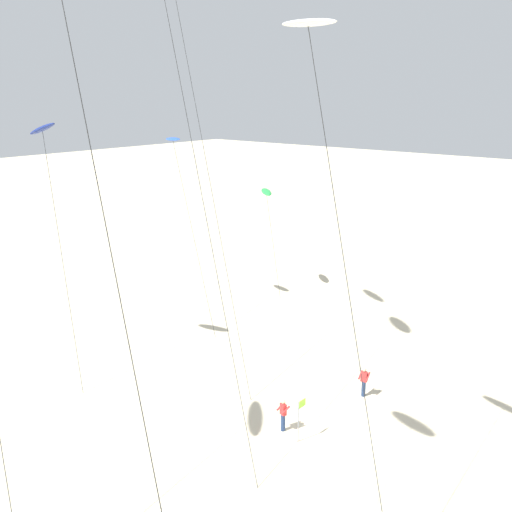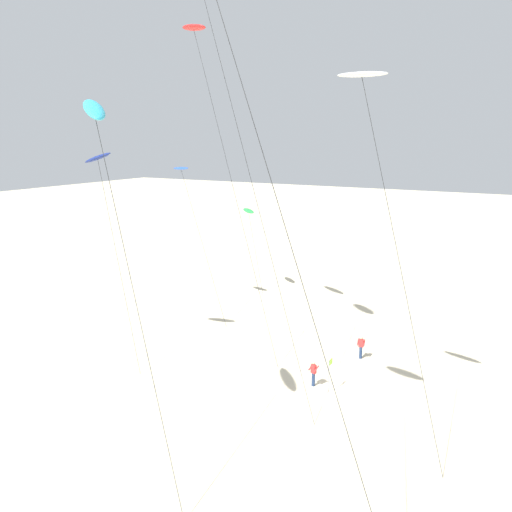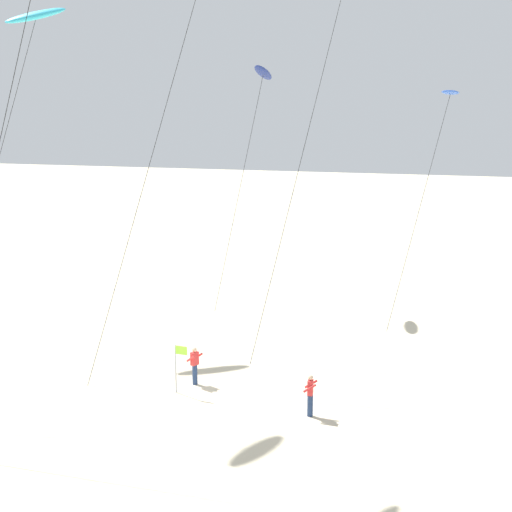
# 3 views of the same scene
# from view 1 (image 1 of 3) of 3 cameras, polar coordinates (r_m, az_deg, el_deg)

# --- Properties ---
(ground_plane) EXTENTS (260.00, 260.00, 0.00)m
(ground_plane) POSITION_cam_1_polar(r_m,az_deg,el_deg) (30.33, 6.67, -16.96)
(ground_plane) COLOR beige
(kite_green) EXTENTS (2.23, 3.32, 8.57)m
(kite_green) POSITION_cam_1_polar(r_m,az_deg,el_deg) (48.44, 0.99, 6.03)
(kite_green) COLOR green
(kite_green) RESTS_ON ground
(kite_blue) EXTENTS (2.73, 6.91, 13.02)m
(kite_blue) POSITION_cam_1_polar(r_m,az_deg,el_deg) (43.72, -7.81, 10.60)
(kite_blue) COLOR blue
(kite_blue) RESTS_ON ground
(kite_navy) EXTENTS (1.89, 5.41, 14.64)m
(kite_navy) POSITION_cam_1_polar(r_m,az_deg,el_deg) (35.96, -19.53, 11.06)
(kite_navy) COLOR navy
(kite_navy) RESTS_ON ground
(kite_white) EXTENTS (2.69, 6.86, 18.55)m
(kite_white) POSITION_cam_1_polar(r_m,az_deg,el_deg) (21.37, 5.06, 20.46)
(kite_white) COLOR white
(kite_white) RESTS_ON ground
(kite_flyer_nearest) EXTENTS (0.65, 0.67, 1.67)m
(kite_flyer_nearest) POSITION_cam_1_polar(r_m,az_deg,el_deg) (30.48, 2.58, -14.72)
(kite_flyer_nearest) COLOR navy
(kite_flyer_nearest) RESTS_ON ground
(kite_flyer_middle) EXTENTS (0.59, 0.61, 1.67)m
(kite_flyer_middle) POSITION_cam_1_polar(r_m,az_deg,el_deg) (34.01, 10.17, -11.58)
(kite_flyer_middle) COLOR navy
(kite_flyer_middle) RESTS_ON ground
(marker_flag) EXTENTS (0.57, 0.05, 2.10)m
(marker_flag) POSITION_cam_1_polar(r_m,az_deg,el_deg) (29.49, 4.21, -14.53)
(marker_flag) COLOR gray
(marker_flag) RESTS_ON ground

